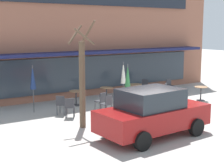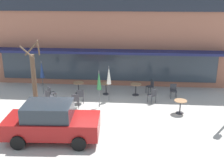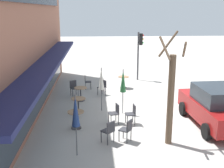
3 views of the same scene
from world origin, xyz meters
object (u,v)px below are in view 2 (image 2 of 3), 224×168
cafe_chair_2 (49,96)px  cafe_chair_5 (153,95)px  cafe_table_streetside (106,87)px  patio_umbrella_cream_folded (99,81)px  parked_sedan (51,122)px  patio_umbrella_green_folded (109,76)px  cafe_chair_1 (76,100)px  cafe_chair_0 (173,90)px  street_tree (34,83)px  cafe_table_mid_patio (78,86)px  cafe_table_by_tree (136,88)px  cafe_chair_3 (80,95)px  cafe_chair_4 (151,86)px  cafe_chair_6 (51,92)px  patio_umbrella_corner_open (42,70)px  cafe_table_near_wall (180,105)px

cafe_chair_2 → cafe_chair_5: same height
cafe_table_streetside → patio_umbrella_cream_folded: patio_umbrella_cream_folded is taller
cafe_table_streetside → parked_sedan: size_ratio=0.18×
patio_umbrella_green_folded → cafe_chair_1: patio_umbrella_green_folded is taller
cafe_chair_0 → street_tree: size_ratio=0.21×
cafe_table_mid_patio → cafe_table_by_tree: bearing=-0.2°
cafe_chair_0 → street_tree: street_tree is taller
cafe_chair_3 → cafe_chair_4: bearing=26.4°
cafe_table_by_tree → cafe_table_mid_patio: same height
patio_umbrella_green_folded → cafe_chair_3: 2.07m
cafe_chair_2 → cafe_chair_4: bearing=21.9°
cafe_table_mid_patio → cafe_chair_2: bearing=-124.0°
cafe_chair_6 → street_tree: street_tree is taller
patio_umbrella_corner_open → cafe_chair_0: (8.41, -0.13, -1.10)m
cafe_chair_4 → patio_umbrella_corner_open: bearing=-175.1°
cafe_chair_6 → street_tree: size_ratio=0.21×
cafe_table_near_wall → cafe_table_by_tree: same height
parked_sedan → cafe_table_by_tree: bearing=57.6°
street_tree → cafe_chair_4: bearing=32.4°
cafe_chair_0 → cafe_chair_5: bearing=-144.2°
patio_umbrella_cream_folded → cafe_table_near_wall: bearing=-6.1°
cafe_table_near_wall → cafe_chair_6: bearing=170.2°
cafe_table_by_tree → parked_sedan: parked_sedan is taller
patio_umbrella_green_folded → cafe_chair_0: size_ratio=2.47×
cafe_chair_5 → parked_sedan: bearing=-135.5°
cafe_chair_6 → street_tree: (-0.13, -2.25, 1.34)m
patio_umbrella_green_folded → patio_umbrella_corner_open: bearing=167.7°
patio_umbrella_corner_open → cafe_chair_2: bearing=-63.0°
patio_umbrella_green_folded → parked_sedan: (-2.15, -4.85, -0.75)m
cafe_table_streetside → cafe_chair_3: bearing=-129.1°
patio_umbrella_cream_folded → cafe_chair_5: bearing=15.9°
cafe_chair_1 → cafe_table_by_tree: bearing=35.0°
cafe_chair_6 → parked_sedan: bearing=-73.2°
patio_umbrella_cream_folded → cafe_chair_3: size_ratio=2.47×
patio_umbrella_corner_open → cafe_chair_5: (7.06, -1.09, -1.10)m
cafe_chair_5 → parked_sedan: parked_sedan is taller
patio_umbrella_corner_open → cafe_chair_4: size_ratio=2.47×
cafe_table_near_wall → patio_umbrella_cream_folded: patio_umbrella_cream_folded is taller
cafe_chair_3 → parked_sedan: (-0.49, -4.29, 0.35)m
cafe_chair_0 → cafe_chair_6: (-7.55, -1.03, 0.00)m
patio_umbrella_cream_folded → cafe_chair_1: bearing=-168.5°
cafe_chair_4 → cafe_chair_5: same height
cafe_chair_0 → cafe_chair_3: (-5.65, -1.40, 0.00)m
patio_umbrella_green_folded → cafe_chair_2: bearing=-165.8°
cafe_table_near_wall → cafe_chair_2: cafe_chair_2 is taller
cafe_chair_3 → parked_sedan: size_ratio=0.21×
cafe_chair_2 → cafe_chair_3: size_ratio=1.00×
cafe_chair_4 → cafe_chair_2: bearing=-158.1°
patio_umbrella_corner_open → cafe_chair_6: bearing=-53.4°
street_tree → parked_sedan: bearing=-57.5°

